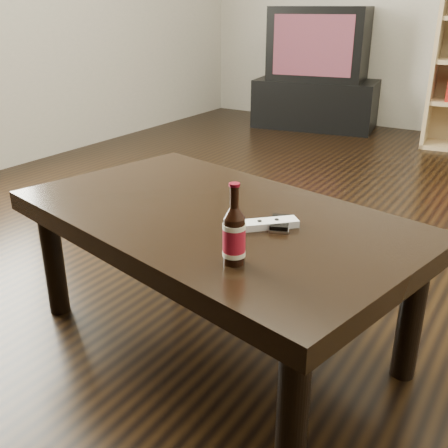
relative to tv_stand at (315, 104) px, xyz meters
The scene contains 7 objects.
floor 2.88m from the tv_stand, 65.94° to the right, with size 5.00×6.00×0.01m, color black.
tv_stand is the anchor object (origin of this frame).
tv 0.55m from the tv_stand, 80.02° to the right, with size 0.94×0.68×0.65m.
coffee_table 3.67m from the tv_stand, 72.04° to the right, with size 1.44×1.03×0.49m.
beer_bottle 4.02m from the tv_stand, 69.93° to the right, with size 0.07×0.07×0.21m.
phone 3.75m from the tv_stand, 68.59° to the right, with size 0.10×0.12×0.02m.
remote 3.76m from the tv_stand, 69.19° to the right, with size 0.17×0.17×0.02m.
Camera 1 is at (0.83, -2.17, 1.10)m, focal length 42.00 mm.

